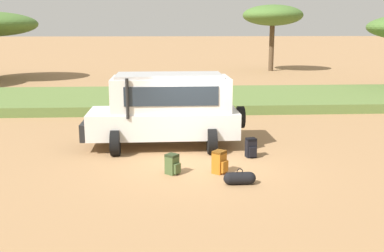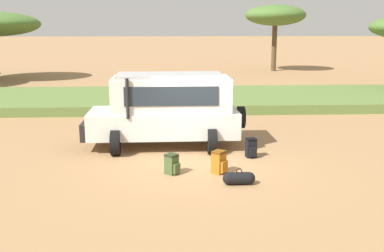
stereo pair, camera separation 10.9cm
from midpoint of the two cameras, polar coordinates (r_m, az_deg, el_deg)
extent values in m
plane|color=#9E754C|center=(13.35, 0.28, -4.71)|extent=(320.00, 320.00, 0.00)
cube|color=#5B7538|center=(23.62, -1.38, 3.47)|extent=(120.00, 7.00, 0.44)
cube|color=silver|center=(14.99, -3.84, 0.44)|extent=(4.92, 1.94, 0.84)
cube|color=silver|center=(14.82, -2.92, 4.12)|extent=(3.84, 1.82, 1.10)
cube|color=#232D38|center=(14.88, -8.81, 3.83)|extent=(0.07, 1.56, 0.77)
cube|color=#232D38|center=(13.92, -2.86, 3.77)|extent=(2.94, 0.06, 0.60)
cube|color=#232D38|center=(15.70, -2.98, 4.79)|extent=(2.94, 0.06, 0.60)
cube|color=#B7B7B7|center=(14.74, -3.14, 6.42)|extent=(3.44, 1.74, 0.10)
cube|color=black|center=(15.25, -13.53, -0.34)|extent=(0.17, 1.62, 0.56)
cylinder|color=black|center=(13.90, -8.44, 3.43)|extent=(0.10, 0.10, 1.25)
cylinder|color=black|center=(14.23, -9.93, -2.13)|extent=(0.29, 0.80, 0.80)
cylinder|color=black|center=(16.10, -9.24, -0.38)|extent=(0.29, 0.80, 0.80)
cylinder|color=black|center=(14.23, 2.33, -1.95)|extent=(0.29, 0.80, 0.80)
cylinder|color=black|center=(16.10, 1.59, -0.22)|extent=(0.29, 0.80, 0.80)
cylinder|color=black|center=(15.18, 5.98, 1.13)|extent=(0.23, 0.74, 0.74)
cube|color=#B26619|center=(12.41, 3.21, -4.72)|extent=(0.44, 0.45, 0.57)
cube|color=#B26619|center=(12.34, 3.91, -5.17)|extent=(0.23, 0.26, 0.31)
cube|color=#62380E|center=(12.32, 3.23, -3.32)|extent=(0.44, 0.44, 0.07)
cylinder|color=#62380E|center=(12.56, 2.81, -4.50)|extent=(0.04, 0.04, 0.48)
cylinder|color=#62380E|center=(12.43, 2.40, -4.68)|extent=(0.04, 0.04, 0.48)
cube|color=black|center=(13.98, 7.26, -2.87)|extent=(0.35, 0.30, 0.54)
cube|color=black|center=(13.85, 7.50, -3.31)|extent=(0.24, 0.12, 0.30)
cube|color=black|center=(13.91, 7.30, -1.68)|extent=(0.33, 0.31, 0.07)
cylinder|color=black|center=(14.14, 7.31, -2.69)|extent=(0.04, 0.04, 0.46)
cylinder|color=black|center=(14.09, 6.79, -2.73)|extent=(0.04, 0.04, 0.46)
cube|color=#42562D|center=(12.35, -2.81, -4.98)|extent=(0.41, 0.42, 0.49)
cube|color=#42562D|center=(12.26, -2.15, -5.41)|extent=(0.21, 0.23, 0.27)
cube|color=#242F19|center=(12.27, -2.82, -3.75)|extent=(0.42, 0.41, 0.07)
cylinder|color=#242F19|center=(12.50, -3.18, -4.77)|extent=(0.04, 0.04, 0.42)
cylinder|color=#242F19|center=(12.40, -3.59, -4.91)|extent=(0.04, 0.04, 0.42)
cylinder|color=black|center=(11.63, 5.80, -6.61)|extent=(0.53, 0.33, 0.32)
sphere|color=black|center=(11.59, 4.52, -6.66)|extent=(0.31, 0.31, 0.31)
sphere|color=black|center=(11.68, 7.08, -6.56)|extent=(0.31, 0.31, 0.31)
torus|color=black|center=(11.57, 5.82, -5.77)|extent=(0.16, 0.03, 0.16)
cylinder|color=brown|center=(41.12, 9.98, 9.76)|extent=(0.44, 0.44, 4.09)
ellipsoid|color=#476B2D|center=(41.08, 10.14, 13.68)|extent=(5.26, 5.25, 1.81)
camera|label=1|loc=(0.05, -90.23, -0.05)|focal=42.00mm
camera|label=2|loc=(0.05, 89.77, 0.05)|focal=42.00mm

